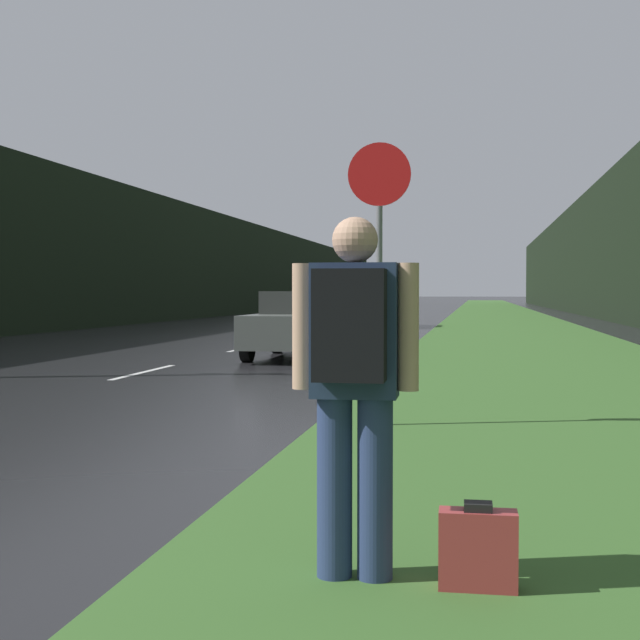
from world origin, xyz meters
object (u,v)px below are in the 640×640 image
object	(u,v)px
suitcase	(478,551)
car_oncoming	(323,306)
stop_sign	(379,254)
car_passing_far	(385,309)
hitchhiker_with_backpack	(354,374)
car_passing_near	(302,324)

from	to	relation	value
suitcase	car_oncoming	size ratio (longest dim) A/B	0.10
stop_sign	suitcase	bearing A→B (deg)	-78.55
suitcase	car_passing_far	bearing A→B (deg)	95.86
hitchhiker_with_backpack	car_passing_far	distance (m)	32.57
hitchhiker_with_backpack	car_passing_far	bearing A→B (deg)	94.81
suitcase	car_oncoming	xyz separation A→B (m)	(-8.01, 41.78, 0.49)
car_passing_far	hitchhiker_with_backpack	bearing A→B (deg)	95.67
hitchhiker_with_backpack	car_passing_far	size ratio (longest dim) A/B	0.40
suitcase	car_passing_near	size ratio (longest dim) A/B	0.10
hitchhiker_with_backpack	car_passing_near	world-z (taller)	hitchhiker_with_backpack
hitchhiker_with_backpack	car_passing_near	bearing A→B (deg)	101.39
hitchhiker_with_backpack	suitcase	size ratio (longest dim) A/B	4.15
car_passing_near	car_oncoming	xyz separation A→B (m)	(-4.19, 26.92, -0.04)
car_passing_near	car_oncoming	distance (m)	27.24
car_passing_near	car_oncoming	world-z (taller)	car_passing_near
car_passing_far	car_oncoming	bearing A→B (deg)	-65.84
suitcase	car_oncoming	world-z (taller)	car_oncoming
hitchhiker_with_backpack	car_oncoming	bearing A→B (deg)	99.20
car_passing_near	car_passing_far	distance (m)	17.58
stop_sign	suitcase	size ratio (longest dim) A/B	6.93
car_passing_far	car_oncoming	size ratio (longest dim) A/B	1.00
stop_sign	hitchhiker_with_backpack	world-z (taller)	stop_sign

